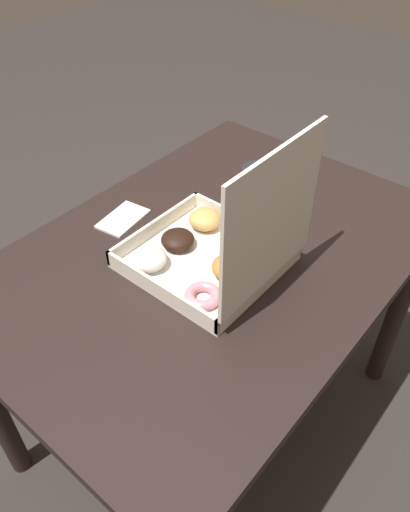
% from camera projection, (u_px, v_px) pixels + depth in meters
% --- Properties ---
extents(ground_plane, '(8.00, 8.00, 0.00)m').
position_uv_depth(ground_plane, '(211.00, 415.00, 1.64)').
color(ground_plane, '#2D2826').
extents(dining_table, '(1.09, 0.77, 0.72)m').
position_uv_depth(dining_table, '(213.00, 283.00, 1.23)').
color(dining_table, black).
rests_on(dining_table, ground_plane).
extents(donut_box, '(0.30, 0.32, 0.35)m').
position_uv_depth(donut_box, '(218.00, 247.00, 1.08)').
color(donut_box, silver).
rests_on(donut_box, dining_table).
extents(coffee_mug, '(0.09, 0.09, 0.09)m').
position_uv_depth(coffee_mug, '(257.00, 184.00, 1.29)').
color(coffee_mug, '#232328').
rests_on(coffee_mug, dining_table).
extents(paper_napkin, '(0.14, 0.10, 0.01)m').
position_uv_depth(paper_napkin, '(123.00, 219.00, 1.25)').
color(paper_napkin, white).
rests_on(paper_napkin, dining_table).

